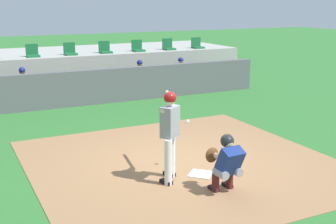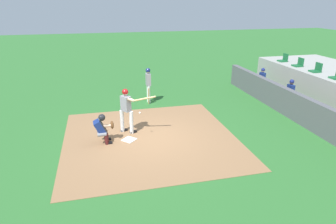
{
  "view_description": "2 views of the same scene",
  "coord_description": "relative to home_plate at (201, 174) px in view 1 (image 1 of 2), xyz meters",
  "views": [
    {
      "loc": [
        -4.41,
        -8.18,
        3.46
      ],
      "look_at": [
        0.0,
        0.7,
        1.0
      ],
      "focal_mm": 47.86,
      "sensor_mm": 36.0,
      "label": 1
    },
    {
      "loc": [
        9.94,
        -1.69,
        4.91
      ],
      "look_at": [
        0.0,
        0.7,
        1.0
      ],
      "focal_mm": 31.27,
      "sensor_mm": 36.0,
      "label": 2
    }
  ],
  "objects": [
    {
      "name": "stadium_seat_5",
      "position": [
        1.44,
        10.18,
        1.51
      ],
      "size": [
        0.46,
        0.46,
        0.48
      ],
      "color": "#196033",
      "rests_on": "stands_platform"
    },
    {
      "name": "ground_plane",
      "position": [
        0.0,
        0.8,
        -0.02
      ],
      "size": [
        80.0,
        80.0,
        0.0
      ],
      "primitive_type": "plane",
      "color": "#2D6B2D"
    },
    {
      "name": "dugout_player_1",
      "position": [
        -2.16,
        8.14,
        0.65
      ],
      "size": [
        0.49,
        0.7,
        1.3
      ],
      "color": "#939399",
      "rests_on": "ground"
    },
    {
      "name": "dirt_infield",
      "position": [
        0.0,
        0.8,
        -0.02
      ],
      "size": [
        6.4,
        6.4,
        0.01
      ],
      "primitive_type": "cube",
      "color": "#936B47",
      "rests_on": "ground"
    },
    {
      "name": "home_plate",
      "position": [
        0.0,
        0.0,
        0.0
      ],
      "size": [
        0.62,
        0.62,
        0.02
      ],
      "primitive_type": "cube",
      "rotation": [
        0.0,
        0.0,
        0.79
      ],
      "color": "white",
      "rests_on": "dirt_infield"
    },
    {
      "name": "stadium_seat_6",
      "position": [
        2.89,
        10.18,
        1.51
      ],
      "size": [
        0.46,
        0.46,
        0.48
      ],
      "color": "#196033",
      "rests_on": "stands_platform"
    },
    {
      "name": "catcher_crouched",
      "position": [
        -0.02,
        -0.92,
        0.59
      ],
      "size": [
        0.5,
        1.74,
        1.13
      ],
      "color": "gray",
      "rests_on": "ground"
    },
    {
      "name": "stadium_seat_3",
      "position": [
        -1.44,
        10.18,
        1.51
      ],
      "size": [
        0.46,
        0.46,
        0.48
      ],
      "color": "#196033",
      "rests_on": "stands_platform"
    },
    {
      "name": "dugout_wall",
      "position": [
        0.0,
        7.3,
        0.58
      ],
      "size": [
        13.0,
        0.3,
        1.2
      ],
      "primitive_type": "cube",
      "color": "#59595E",
      "rests_on": "ground"
    },
    {
      "name": "dugout_player_3",
      "position": [
        3.93,
        8.14,
        0.65
      ],
      "size": [
        0.49,
        0.7,
        1.3
      ],
      "color": "#939399",
      "rests_on": "ground"
    },
    {
      "name": "stadium_seat_8",
      "position": [
        5.78,
        10.18,
        1.51
      ],
      "size": [
        0.46,
        0.46,
        0.48
      ],
      "color": "#196033",
      "rests_on": "stands_platform"
    },
    {
      "name": "dugout_bench",
      "position": [
        0.0,
        8.3,
        0.2
      ],
      "size": [
        11.8,
        0.44,
        0.45
      ],
      "primitive_type": "cube",
      "color": "olive",
      "rests_on": "ground"
    },
    {
      "name": "batter_at_plate",
      "position": [
        -0.69,
        0.03,
        1.01
      ],
      "size": [
        0.74,
        1.35,
        1.8
      ],
      "color": "silver",
      "rests_on": "ground"
    },
    {
      "name": "stadium_seat_4",
      "position": [
        0.0,
        10.18,
        1.51
      ],
      "size": [
        0.46,
        0.46,
        0.48
      ],
      "color": "#196033",
      "rests_on": "stands_platform"
    },
    {
      "name": "stands_platform",
      "position": [
        0.0,
        11.7,
        0.68
      ],
      "size": [
        15.0,
        4.4,
        1.4
      ],
      "primitive_type": "cube",
      "color": "#9E9E99",
      "rests_on": "ground"
    },
    {
      "name": "dugout_player_2",
      "position": [
        2.16,
        8.14,
        0.65
      ],
      "size": [
        0.49,
        0.7,
        1.3
      ],
      "color": "#939399",
      "rests_on": "ground"
    },
    {
      "name": "stadium_seat_7",
      "position": [
        4.33,
        10.18,
        1.51
      ],
      "size": [
        0.46,
        0.46,
        0.48
      ],
      "color": "#196033",
      "rests_on": "stands_platform"
    }
  ]
}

